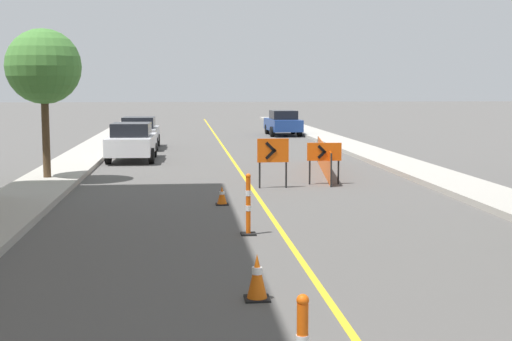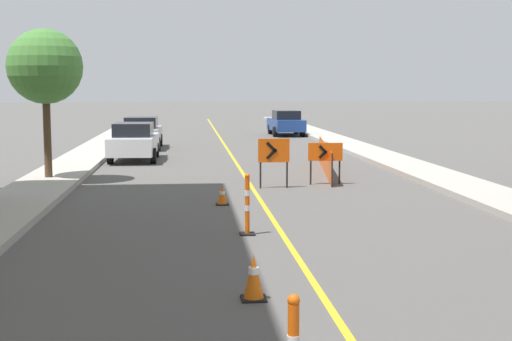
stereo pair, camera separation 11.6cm
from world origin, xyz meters
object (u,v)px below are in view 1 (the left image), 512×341
(traffic_cone_second, at_px, (257,277))
(arrow_barricade_primary, at_px, (273,153))
(delineator_post_rear, at_px, (248,208))
(arrow_barricade_secondary, at_px, (324,154))
(parked_car_curb_mid, at_px, (139,133))
(traffic_cone_third, at_px, (222,196))
(street_tree_left_near, at_px, (44,67))
(parked_car_curb_near, at_px, (132,142))
(parked_car_curb_far, at_px, (283,123))

(traffic_cone_second, xyz_separation_m, arrow_barricade_primary, (1.67, 11.38, 0.74))
(delineator_post_rear, relative_size, arrow_barricade_secondary, 0.98)
(traffic_cone_second, bearing_deg, parked_car_curb_mid, 97.06)
(arrow_barricade_secondary, relative_size, parked_car_curb_mid, 0.30)
(traffic_cone_third, bearing_deg, parked_car_curb_mid, 100.25)
(traffic_cone_second, bearing_deg, arrow_barricade_secondary, 74.27)
(delineator_post_rear, height_order, street_tree_left_near, street_tree_left_near)
(traffic_cone_third, distance_m, arrow_barricade_secondary, 5.05)
(parked_car_curb_mid, distance_m, street_tree_left_near, 13.10)
(traffic_cone_second, height_order, arrow_barricade_secondary, arrow_barricade_secondary)
(traffic_cone_third, xyz_separation_m, parked_car_curb_near, (-3.12, 11.59, 0.56))
(arrow_barricade_secondary, bearing_deg, parked_car_curb_near, 134.20)
(traffic_cone_third, xyz_separation_m, parked_car_curb_far, (5.35, 26.49, 0.56))
(parked_car_curb_near, bearing_deg, parked_car_curb_mid, 92.16)
(traffic_cone_second, relative_size, delineator_post_rear, 0.52)
(traffic_cone_second, bearing_deg, parked_car_curb_far, 81.36)
(traffic_cone_third, xyz_separation_m, street_tree_left_near, (-5.37, 4.93, 3.45))
(traffic_cone_second, distance_m, arrow_barricade_secondary, 12.53)
(parked_car_curb_near, relative_size, parked_car_curb_mid, 1.00)
(delineator_post_rear, bearing_deg, parked_car_curb_near, 102.62)
(traffic_cone_second, relative_size, traffic_cone_third, 1.38)
(traffic_cone_second, bearing_deg, delineator_post_rear, 86.33)
(traffic_cone_third, relative_size, parked_car_curb_mid, 0.11)
(traffic_cone_second, xyz_separation_m, street_tree_left_near, (-5.41, 13.34, 3.36))
(arrow_barricade_primary, height_order, parked_car_curb_far, parked_car_curb_far)
(traffic_cone_third, distance_m, parked_car_curb_mid, 17.81)
(traffic_cone_second, distance_m, parked_car_curb_near, 20.26)
(arrow_barricade_secondary, xyz_separation_m, parked_car_curb_far, (1.91, 22.86, -0.16))
(traffic_cone_second, xyz_separation_m, parked_car_curb_far, (5.31, 34.90, 0.47))
(traffic_cone_third, xyz_separation_m, delineator_post_rear, (0.34, -3.85, 0.32))
(delineator_post_rear, distance_m, arrow_barricade_primary, 6.97)
(arrow_barricade_secondary, xyz_separation_m, parked_car_curb_mid, (-6.60, 13.88, -0.16))
(arrow_barricade_secondary, bearing_deg, traffic_cone_second, -101.00)
(traffic_cone_second, distance_m, arrow_barricade_primary, 11.52)
(arrow_barricade_primary, bearing_deg, parked_car_curb_mid, 107.67)
(parked_car_curb_far, bearing_deg, street_tree_left_near, -118.80)
(arrow_barricade_primary, height_order, parked_car_curb_mid, parked_car_curb_mid)
(arrow_barricade_secondary, height_order, parked_car_curb_mid, parked_car_curb_mid)
(traffic_cone_third, relative_size, arrow_barricade_secondary, 0.37)
(arrow_barricade_secondary, relative_size, parked_car_curb_far, 0.30)
(delineator_post_rear, distance_m, street_tree_left_near, 10.93)
(delineator_post_rear, distance_m, arrow_barricade_secondary, 8.11)
(parked_car_curb_mid, bearing_deg, parked_car_curb_far, 47.50)
(arrow_barricade_secondary, xyz_separation_m, parked_car_curb_near, (-6.56, 7.96, -0.16))
(parked_car_curb_near, xyz_separation_m, street_tree_left_near, (-2.25, -6.66, 2.89))
(parked_car_curb_near, bearing_deg, street_tree_left_near, -106.92)
(parked_car_curb_near, bearing_deg, parked_car_curb_far, 62.08)
(delineator_post_rear, height_order, arrow_barricade_primary, arrow_barricade_primary)
(traffic_cone_second, xyz_separation_m, parked_car_curb_mid, (-3.21, 25.93, 0.47))
(delineator_post_rear, relative_size, parked_car_curb_mid, 0.30)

